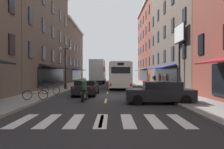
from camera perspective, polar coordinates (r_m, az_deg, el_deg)
ground_plane at (r=19.29m, az=-1.15°, el=-5.65°), size 34.80×80.00×0.10m
lane_centre_dashes at (r=19.03m, az=-1.17°, el=-5.57°), size 0.14×73.90×0.01m
crosswalk_near at (r=9.40m, az=-2.59°, el=-11.79°), size 7.10×2.80×0.01m
sidewalk_left at (r=20.29m, az=-18.12°, el=-5.03°), size 3.00×80.00×0.14m
sidewalk_right at (r=20.03m, az=16.05°, el=-5.10°), size 3.00×80.00×0.14m
storefront_row_right at (r=25.75m, az=25.91°, el=11.96°), size 9.44×79.90×16.93m
billboard_sign at (r=22.82m, az=17.19°, el=8.45°), size 0.40×3.06×6.58m
transit_bus at (r=29.69m, az=2.30°, el=-0.06°), size 2.88×11.94×3.31m
box_truck at (r=40.51m, az=-3.45°, el=0.69°), size 2.61×8.47×4.28m
sedan_near at (r=49.14m, az=-2.88°, el=-1.08°), size 2.05×4.63×1.36m
sedan_mid at (r=19.75m, az=-6.45°, el=-3.35°), size 2.06×4.64×1.34m
sedan_far at (r=14.72m, az=12.46°, el=-4.52°), size 4.42×2.14×1.42m
motorcycle_rider at (r=15.76m, az=-6.96°, el=-4.25°), size 0.62×2.07×1.66m
bicycle_near at (r=16.09m, az=-19.03°, el=-4.91°), size 1.70×0.48×0.91m
bicycle_mid at (r=19.90m, az=-15.37°, el=-3.88°), size 1.68×0.53×0.91m
pedestrian_near at (r=32.81m, az=11.12°, el=-1.32°), size 0.48×0.51×1.62m
pedestrian_mid at (r=34.73m, az=9.61°, el=-1.14°), size 0.36×0.36×1.76m
pedestrian_far at (r=30.11m, az=12.37°, el=-1.36°), size 0.36×0.36×1.78m
pedestrian_rear at (r=23.94m, az=13.63°, el=-1.97°), size 0.36×0.36×1.67m
street_lamp_twin at (r=25.85m, az=-11.77°, el=2.23°), size 1.42×0.32×4.80m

